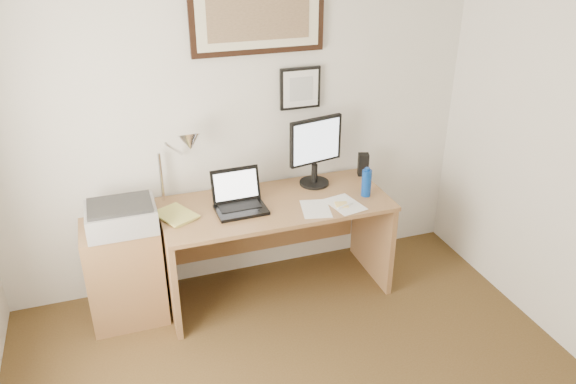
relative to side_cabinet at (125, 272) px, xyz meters
name	(u,v)px	position (x,y,z in m)	size (l,w,h in m)	color
wall_back	(239,120)	(0.92, 0.32, 0.89)	(3.50, 0.02, 2.50)	white
side_cabinet	(125,272)	(0.00, 0.00, 0.00)	(0.50, 0.40, 0.73)	olive
water_bottle	(366,183)	(1.72, -0.15, 0.48)	(0.07, 0.07, 0.20)	#0B3895
bottle_cap	(367,169)	(1.72, -0.15, 0.59)	(0.04, 0.04, 0.02)	#0B3895
speaker	(363,164)	(1.85, 0.18, 0.47)	(0.08, 0.07, 0.18)	black
paper_sheet_a	(316,209)	(1.30, -0.23, 0.39)	(0.19, 0.27, 0.00)	white
paper_sheet_b	(345,204)	(1.52, -0.24, 0.39)	(0.20, 0.28, 0.00)	white
sticky_pad	(342,205)	(1.49, -0.24, 0.39)	(0.09, 0.09, 0.01)	#FBDC77
marker_pen	(345,206)	(1.50, -0.27, 0.39)	(0.02, 0.02, 0.14)	white
book	(163,221)	(0.28, -0.07, 0.40)	(0.21, 0.28, 0.02)	#C9C45F
desk	(273,226)	(1.07, 0.04, 0.15)	(1.60, 0.70, 0.75)	olive
laptop	(239,201)	(0.81, -0.05, 0.44)	(0.35, 0.30, 0.26)	black
lcd_monitor	(315,148)	(1.44, 0.14, 0.68)	(0.42, 0.22, 0.52)	black
printer	(121,216)	(0.03, -0.04, 0.45)	(0.44, 0.34, 0.18)	#A7A7A9
desk_lamp	(187,145)	(0.51, 0.13, 0.82)	(0.29, 0.27, 0.53)	silver
picture_large	(258,18)	(1.07, 0.29, 1.59)	(0.92, 0.04, 0.47)	black
picture_small	(300,88)	(1.37, 0.29, 1.09)	(0.30, 0.03, 0.30)	black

